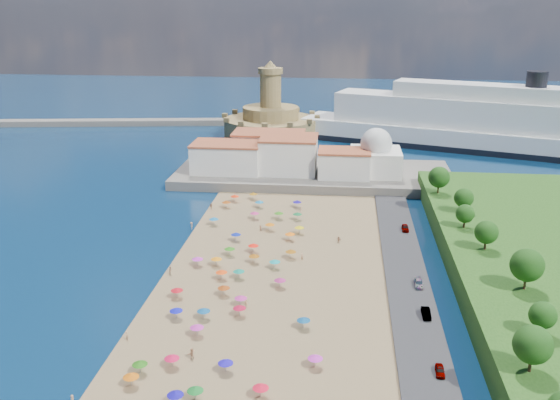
# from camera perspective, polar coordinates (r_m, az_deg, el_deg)

# --- Properties ---
(ground) EXTENTS (700.00, 700.00, 0.00)m
(ground) POSITION_cam_1_polar(r_m,az_deg,el_deg) (139.18, -2.74, -6.24)
(ground) COLOR #071938
(ground) RESTS_ON ground
(terrace) EXTENTS (90.00, 36.00, 3.00)m
(terrace) POSITION_cam_1_polar(r_m,az_deg,el_deg) (206.28, 3.06, 2.31)
(terrace) COLOR #59544C
(terrace) RESTS_ON ground
(jetty) EXTENTS (18.00, 70.00, 2.40)m
(jetty) POSITION_cam_1_polar(r_m,az_deg,el_deg) (242.11, -1.71, 4.60)
(jetty) COLOR #59544C
(jetty) RESTS_ON ground
(breakwater) EXTENTS (199.03, 34.77, 2.60)m
(breakwater) POSITION_cam_1_polar(r_m,az_deg,el_deg) (312.25, -18.79, 6.70)
(breakwater) COLOR #59544C
(breakwater) RESTS_ON ground
(waterfront_buildings) EXTENTS (57.00, 29.00, 11.00)m
(waterfront_buildings) POSITION_cam_1_polar(r_m,az_deg,el_deg) (206.32, -0.53, 4.16)
(waterfront_buildings) COLOR silver
(waterfront_buildings) RESTS_ON terrace
(domed_building) EXTENTS (16.00, 16.00, 15.00)m
(domed_building) POSITION_cam_1_polar(r_m,az_deg,el_deg) (202.46, 8.74, 4.01)
(domed_building) COLOR silver
(domed_building) RESTS_ON terrace
(fortress) EXTENTS (40.00, 40.00, 32.40)m
(fortress) POSITION_cam_1_polar(r_m,az_deg,el_deg) (270.09, -0.86, 7.19)
(fortress) COLOR #A28951
(fortress) RESTS_ON ground
(cruise_ship) EXTENTS (143.26, 66.78, 31.48)m
(cruise_ship) POSITION_cam_1_polar(r_m,az_deg,el_deg) (258.08, 17.72, 6.44)
(cruise_ship) COLOR black
(cruise_ship) RESTS_ON ground
(beach_parasols) EXTENTS (32.74, 114.99, 2.20)m
(beach_parasols) POSITION_cam_1_polar(r_m,az_deg,el_deg) (129.26, -4.13, -7.20)
(beach_parasols) COLOR gray
(beach_parasols) RESTS_ON beach
(beachgoers) EXTENTS (39.25, 93.11, 1.89)m
(beachgoers) POSITION_cam_1_polar(r_m,az_deg,el_deg) (138.15, -4.19, -5.95)
(beachgoers) COLOR tan
(beachgoers) RESTS_ON beach
(parked_cars) EXTENTS (1.86, 68.09, 1.43)m
(parked_cars) POSITION_cam_1_polar(r_m,az_deg,el_deg) (132.53, 12.54, -7.32)
(parked_cars) COLOR gray
(parked_cars) RESTS_ON promenade
(hillside_trees) EXTENTS (13.76, 106.83, 7.87)m
(hillside_trees) POSITION_cam_1_polar(r_m,az_deg,el_deg) (129.19, 18.84, -4.30)
(hillside_trees) COLOR #382314
(hillside_trees) RESTS_ON hillside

